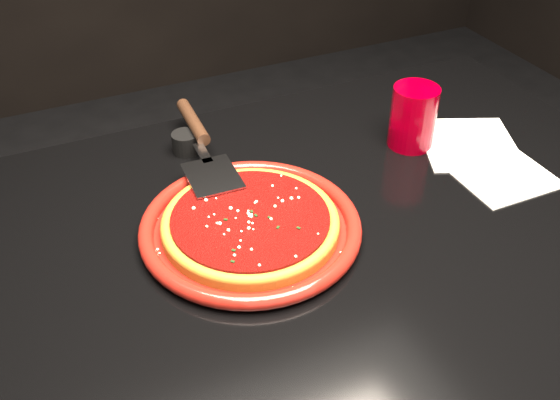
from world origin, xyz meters
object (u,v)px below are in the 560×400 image
object	(u,v)px
table	(300,396)
cup	(413,117)
pizza_server	(203,144)
ramekin	(186,143)
plate	(251,227)

from	to	relation	value
table	cup	world-z (taller)	cup
pizza_server	ramekin	distance (m)	0.06
plate	ramekin	xyz separation A→B (m)	(-0.02, 0.24, 0.01)
ramekin	plate	bearing A→B (deg)	-85.75
pizza_server	cup	world-z (taller)	cup
cup	table	bearing A→B (deg)	-151.73
table	pizza_server	bearing A→B (deg)	106.72
cup	pizza_server	bearing A→B (deg)	165.94
table	plate	world-z (taller)	plate
plate	cup	size ratio (longest dim) A/B	2.94
table	ramekin	xyz separation A→B (m)	(-0.09, 0.29, 0.39)
table	pizza_server	xyz separation A→B (m)	(-0.07, 0.23, 0.42)
pizza_server	cup	bearing A→B (deg)	-11.95
table	pizza_server	world-z (taller)	pizza_server
plate	pizza_server	size ratio (longest dim) A/B	0.98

